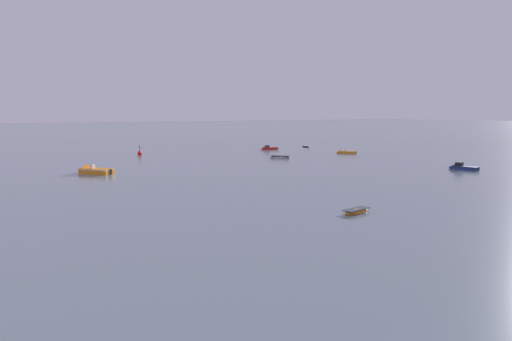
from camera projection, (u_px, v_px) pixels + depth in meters
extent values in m
ellipsoid|color=black|center=(306.00, 146.00, 115.24)|extent=(1.51, 3.21, 0.49)
cube|color=silver|center=(306.00, 146.00, 115.21)|extent=(1.45, 2.97, 0.07)
cube|color=silver|center=(306.00, 146.00, 115.22)|extent=(0.97, 0.34, 0.05)
ellipsoid|color=orange|center=(356.00, 211.00, 40.15)|extent=(3.30, 1.78, 0.50)
cube|color=#33383F|center=(356.00, 209.00, 40.12)|extent=(3.05, 1.70, 0.07)
cube|color=#33383F|center=(356.00, 210.00, 40.13)|extent=(0.42, 0.99, 0.05)
cube|color=orange|center=(97.00, 172.00, 65.42)|extent=(4.77, 5.29, 1.00)
cone|color=orange|center=(83.00, 171.00, 66.43)|extent=(2.55, 2.48, 2.00)
cube|color=silver|center=(97.00, 169.00, 65.39)|extent=(4.87, 5.41, 0.11)
cube|color=silver|center=(93.00, 166.00, 65.61)|extent=(0.80, 0.76, 0.55)
cube|color=black|center=(110.00, 172.00, 64.45)|extent=(0.50, 0.49, 0.71)
cube|color=navy|center=(465.00, 169.00, 69.76)|extent=(2.61, 4.07, 0.74)
cone|color=navy|center=(452.00, 168.00, 71.10)|extent=(1.77, 1.57, 1.49)
cube|color=black|center=(465.00, 167.00, 69.75)|extent=(2.66, 4.17, 0.08)
cube|color=black|center=(459.00, 164.00, 70.29)|extent=(1.39, 1.21, 0.58)
cube|color=#384751|center=(456.00, 163.00, 70.59)|extent=(1.14, 0.53, 0.46)
cube|color=black|center=(478.00, 169.00, 68.48)|extent=(0.35, 0.31, 0.53)
ellipsoid|color=white|center=(280.00, 157.00, 87.27)|extent=(3.72, 3.94, 0.64)
cube|color=black|center=(280.00, 156.00, 87.23)|extent=(3.48, 3.68, 0.09)
cube|color=black|center=(280.00, 156.00, 87.24)|extent=(1.10, 1.02, 0.06)
cube|color=red|center=(270.00, 149.00, 107.09)|extent=(3.70, 1.99, 0.69)
cone|color=red|center=(263.00, 149.00, 106.46)|extent=(1.30, 1.54, 1.39)
cube|color=#33383F|center=(270.00, 148.00, 107.04)|extent=(3.78, 2.04, 0.08)
cube|color=#33383F|center=(267.00, 146.00, 106.72)|extent=(1.01, 1.21, 0.54)
cube|color=#384751|center=(265.00, 146.00, 106.57)|extent=(0.35, 1.07, 0.43)
cube|color=black|center=(277.00, 148.00, 107.67)|extent=(0.26, 0.31, 0.49)
cube|color=orange|center=(348.00, 153.00, 97.12)|extent=(3.74, 3.58, 0.72)
cone|color=orange|center=(339.00, 152.00, 97.53)|extent=(1.82, 1.84, 1.44)
cube|color=silver|center=(348.00, 151.00, 97.09)|extent=(3.82, 3.65, 0.08)
cube|color=silver|center=(345.00, 150.00, 97.17)|extent=(0.56, 0.57, 0.40)
cube|color=black|center=(356.00, 152.00, 96.72)|extent=(0.36, 0.36, 0.51)
cylinder|color=red|center=(140.00, 154.00, 93.29)|extent=(0.90, 0.90, 0.70)
cone|color=red|center=(140.00, 151.00, 93.20)|extent=(0.72, 0.72, 0.70)
cylinder|color=black|center=(140.00, 147.00, 93.10)|extent=(0.10, 0.10, 0.90)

